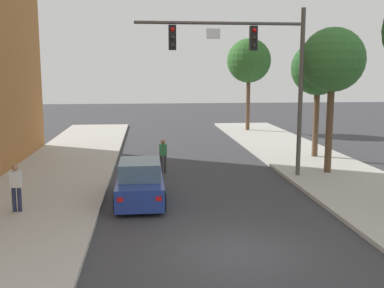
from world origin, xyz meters
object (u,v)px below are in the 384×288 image
(car_lead_blue, at_px, (140,183))
(pedestrian_sidewalk_left_walker, at_px, (16,185))
(street_tree_second, at_px, (333,61))
(street_tree_third, at_px, (318,69))
(pedestrian_crossing_road, at_px, (163,154))
(street_tree_farthest, at_px, (249,61))
(traffic_signal_mast, at_px, (254,60))

(car_lead_blue, distance_m, pedestrian_sidewalk_left_walker, 4.38)
(pedestrian_sidewalk_left_walker, bearing_deg, car_lead_blue, 17.36)
(street_tree_second, bearing_deg, street_tree_third, 77.36)
(pedestrian_crossing_road, height_order, street_tree_second, street_tree_second)
(pedestrian_crossing_road, bearing_deg, street_tree_farthest, 63.05)
(pedestrian_sidewalk_left_walker, height_order, street_tree_second, street_tree_second)
(traffic_signal_mast, bearing_deg, street_tree_third, 44.12)
(street_tree_second, bearing_deg, traffic_signal_mast, -172.83)
(traffic_signal_mast, height_order, pedestrian_crossing_road, traffic_signal_mast)
(street_tree_farthest, bearing_deg, car_lead_blue, -113.52)
(traffic_signal_mast, distance_m, street_tree_third, 6.54)
(pedestrian_crossing_road, relative_size, street_tree_second, 0.24)
(car_lead_blue, xyz_separation_m, pedestrian_sidewalk_left_walker, (-4.17, -1.30, 0.34))
(pedestrian_sidewalk_left_walker, bearing_deg, pedestrian_crossing_road, 49.94)
(street_tree_third, height_order, street_tree_farthest, street_tree_farthest)
(pedestrian_sidewalk_left_walker, distance_m, street_tree_second, 14.54)
(car_lead_blue, distance_m, street_tree_farthest, 22.09)
(street_tree_second, relative_size, street_tree_third, 1.05)
(street_tree_farthest, bearing_deg, street_tree_third, -84.53)
(pedestrian_crossing_road, bearing_deg, car_lead_blue, -102.09)
(traffic_signal_mast, relative_size, pedestrian_crossing_road, 4.57)
(traffic_signal_mast, distance_m, street_tree_farthest, 16.97)
(car_lead_blue, distance_m, street_tree_third, 13.12)
(street_tree_second, height_order, street_tree_farthest, street_tree_farthest)
(traffic_signal_mast, xyz_separation_m, street_tree_third, (4.69, 4.55, -0.36))
(traffic_signal_mast, xyz_separation_m, street_tree_farthest, (3.54, 16.59, 0.37))
(pedestrian_crossing_road, bearing_deg, street_tree_third, 17.70)
(pedestrian_crossing_road, xyz_separation_m, street_tree_farthest, (7.53, 14.82, 4.84))
(car_lead_blue, bearing_deg, street_tree_second, 22.20)
(pedestrian_sidewalk_left_walker, height_order, street_tree_third, street_tree_third)
(car_lead_blue, height_order, street_tree_second, street_tree_second)
(street_tree_third, xyz_separation_m, street_tree_farthest, (-1.15, 12.04, 0.73))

